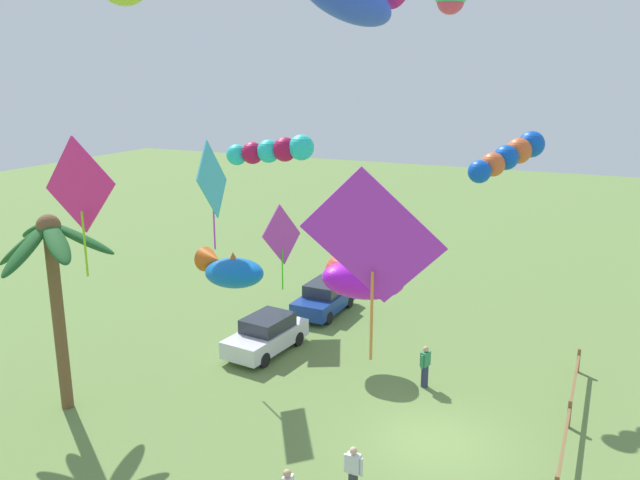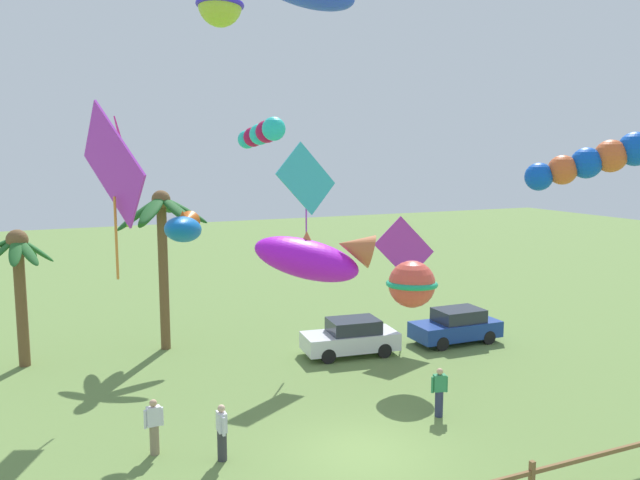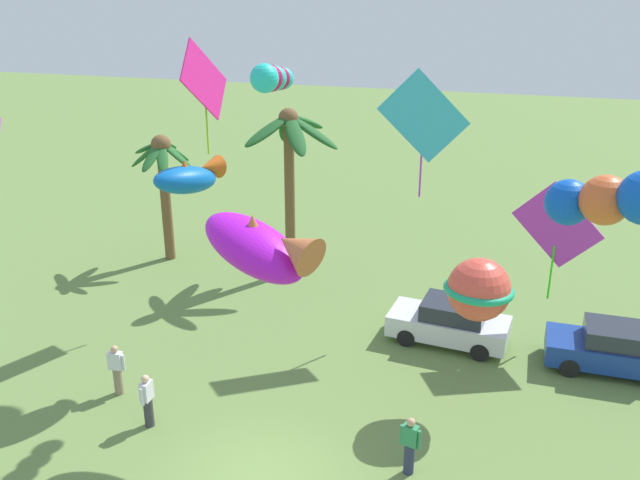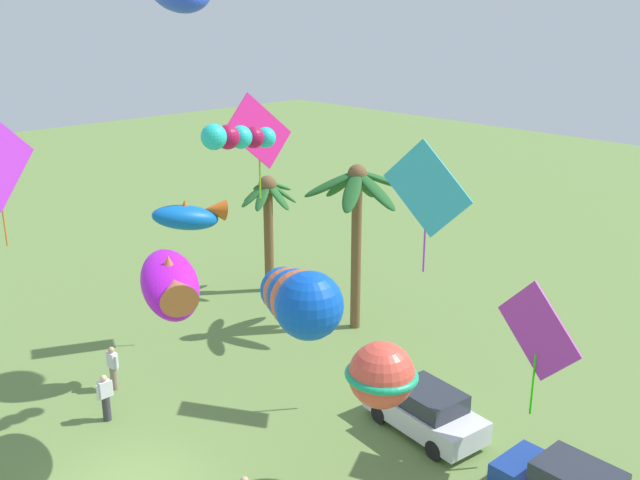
% 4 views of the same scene
% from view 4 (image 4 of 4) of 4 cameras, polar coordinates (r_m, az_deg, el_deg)
% --- Properties ---
extents(palm_tree_0, '(3.92, 4.10, 6.79)m').
position_cam_4_polar(palm_tree_0, '(28.34, 2.94, 2.89)').
color(palm_tree_0, brown).
rests_on(palm_tree_0, ground).
extents(palm_tree_1, '(2.89, 3.00, 5.42)m').
position_cam_4_polar(palm_tree_1, '(32.61, -4.10, 2.54)').
color(palm_tree_1, brown).
rests_on(palm_tree_1, ground).
extents(parked_car_0, '(4.07, 2.14, 1.51)m').
position_cam_4_polar(parked_car_0, '(23.15, 8.28, -13.08)').
color(parked_car_0, silver).
rests_on(parked_car_0, ground).
extents(spectator_0, '(0.26, 0.55, 1.59)m').
position_cam_4_polar(spectator_0, '(24.43, -16.45, -11.72)').
color(spectator_0, '#38383D').
rests_on(spectator_0, ground).
extents(spectator_1, '(0.55, 0.26, 1.59)m').
position_cam_4_polar(spectator_1, '(26.16, -15.90, -9.59)').
color(spectator_1, gray).
rests_on(spectator_1, ground).
extents(kite_tube_1, '(0.90, 2.73, 0.97)m').
position_cam_4_polar(kite_tube_1, '(21.43, -6.49, 8.00)').
color(kite_tube_1, '#23D2C2').
extents(kite_fish_2, '(3.88, 2.81, 1.89)m').
position_cam_4_polar(kite_fish_2, '(20.38, -11.61, -3.39)').
color(kite_fish_2, '#B916DF').
extents(kite_tube_3, '(3.25, 2.42, 1.79)m').
position_cam_4_polar(kite_tube_3, '(11.86, -1.86, -4.55)').
color(kite_tube_3, blue).
extents(kite_fish_4, '(1.86, 2.69, 1.16)m').
position_cam_4_polar(kite_fish_4, '(24.12, -10.16, 1.87)').
color(kite_fish_4, blue).
extents(kite_diamond_5, '(2.95, 0.74, 4.21)m').
position_cam_4_polar(kite_diamond_5, '(22.47, 8.38, 3.86)').
color(kite_diamond_5, '#37B7CE').
extents(kite_diamond_7, '(0.70, 2.81, 3.90)m').
position_cam_4_polar(kite_diamond_7, '(26.82, -4.82, 8.38)').
color(kite_diamond_7, '#E82188').
extents(kite_ball_8, '(2.72, 2.72, 1.75)m').
position_cam_4_polar(kite_ball_8, '(19.16, 4.84, -10.48)').
color(kite_ball_8, '#EA4D3E').
extents(kite_diamond_11, '(2.82, 0.44, 3.97)m').
position_cam_4_polar(kite_diamond_11, '(20.75, 16.71, -7.00)').
color(kite_diamond_11, '#B634B6').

